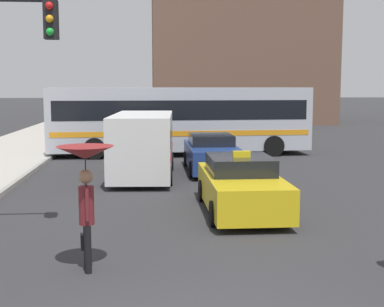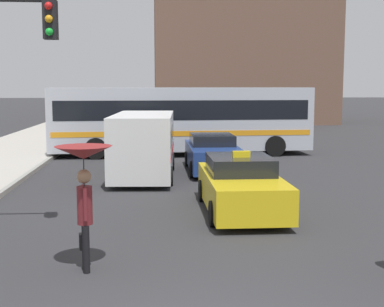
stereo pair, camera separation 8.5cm
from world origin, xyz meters
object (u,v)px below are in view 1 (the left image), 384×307
Objects in this scene: sedan_red at (211,154)px; taxi at (241,186)px; city_bus at (180,117)px; ambulance_van at (143,142)px; pedestrian_with_umbrella at (86,172)px.

taxi is at bearing 89.83° from sedan_red.
city_bus is (-0.89, 11.75, 1.09)m from taxi.
ambulance_van is 2.50× the size of pedestrian_with_umbrella.
city_bus is (1.66, 6.29, 0.51)m from ambulance_van.
city_bus reaches higher than sedan_red.
ambulance_van is at bearing -15.75° from pedestrian_with_umbrella.
sedan_red is at bearing -152.15° from ambulance_van.
taxi is 2.02× the size of pedestrian_with_umbrella.
city_bus reaches higher than pedestrian_with_umbrella.
city_bus is at bearing -85.66° from taxi.
pedestrian_with_umbrella is (-3.44, -10.87, 1.09)m from sedan_red.
pedestrian_with_umbrella reaches higher than sedan_red.
pedestrian_with_umbrella is at bearing 72.42° from sedan_red.
city_bus is 16.18m from pedestrian_with_umbrella.
ambulance_van is 0.45× the size of city_bus.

